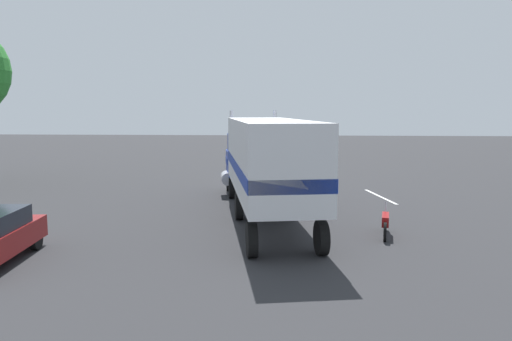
{
  "coord_description": "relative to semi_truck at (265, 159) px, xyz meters",
  "views": [
    {
      "loc": [
        -26.6,
        -1.73,
        4.55
      ],
      "look_at": [
        -3.07,
        -0.21,
        1.6
      ],
      "focal_mm": 34.37,
      "sensor_mm": 36.0,
      "label": 1
    }
  ],
  "objects": [
    {
      "name": "semi_truck",
      "position": [
        0.0,
        0.0,
        0.0
      ],
      "size": [
        14.38,
        5.09,
        4.5
      ],
      "color": "#193399",
      "rests_on": "ground_plane"
    },
    {
      "name": "motorcycle",
      "position": [
        -2.62,
        -4.47,
        -2.04
      ],
      "size": [
        2.09,
        0.51,
        1.12
      ],
      "color": "black",
      "rests_on": "ground_plane"
    },
    {
      "name": "lane_stripe_near",
      "position": [
        5.44,
        -2.7,
        -2.52
      ],
      "size": [
        4.37,
        0.86,
        0.01
      ],
      "primitive_type": "cube",
      "rotation": [
        0.0,
        0.0,
        0.16
      ],
      "color": "silver",
      "rests_on": "ground_plane"
    },
    {
      "name": "ground_plane",
      "position": [
        6.45,
        0.8,
        -2.52
      ],
      "size": [
        120.0,
        120.0,
        0.0
      ],
      "primitive_type": "plane",
      "color": "#2D2D30"
    },
    {
      "name": "person_bystander",
      "position": [
        1.93,
        -2.16,
        -1.63
      ],
      "size": [
        0.34,
        0.47,
        1.63
      ],
      "color": "black",
      "rests_on": "ground_plane"
    },
    {
      "name": "lane_stripe_mid",
      "position": [
        5.53,
        -5.81,
        -2.52
      ],
      "size": [
        4.35,
        0.97,
        0.01
      ],
      "primitive_type": "cube",
      "rotation": [
        0.0,
        0.0,
        0.19
      ],
      "color": "silver",
      "rests_on": "ground_plane"
    }
  ]
}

